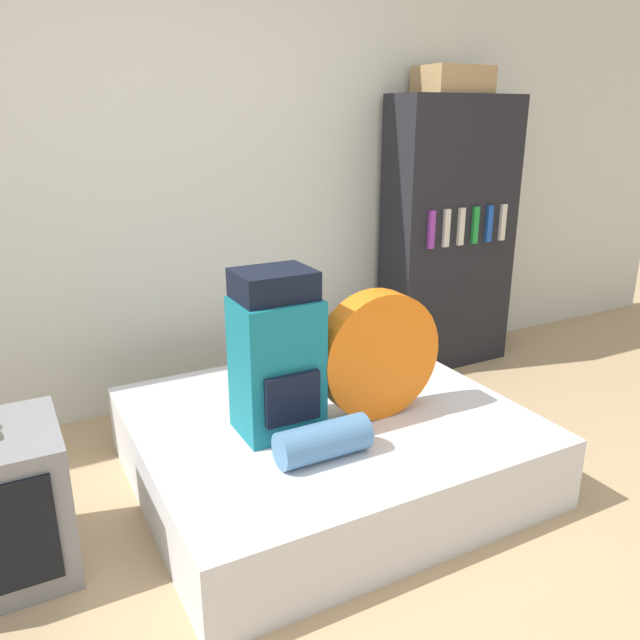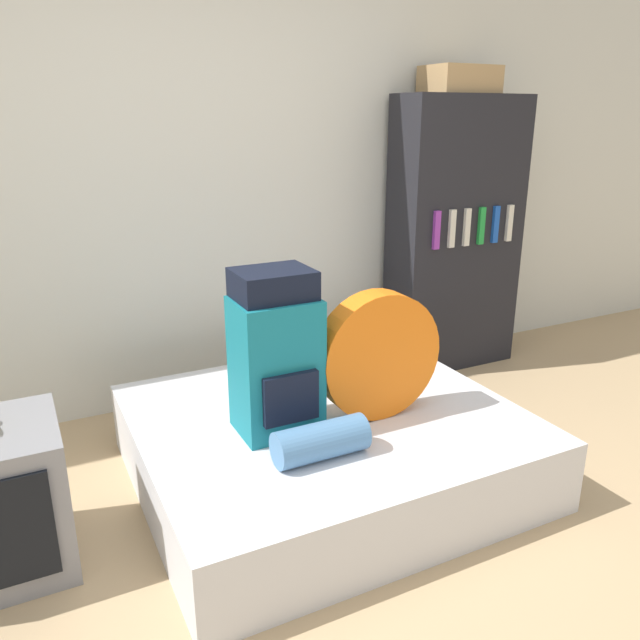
{
  "view_description": "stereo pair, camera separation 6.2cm",
  "coord_description": "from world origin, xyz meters",
  "px_view_note": "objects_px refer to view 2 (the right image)",
  "views": [
    {
      "loc": [
        -0.99,
        -1.48,
        1.63
      ],
      "look_at": [
        0.21,
        0.78,
        0.78
      ],
      "focal_mm": 35.0,
      "sensor_mm": 36.0,
      "label": 1
    },
    {
      "loc": [
        -0.94,
        -1.51,
        1.63
      ],
      "look_at": [
        0.21,
        0.78,
        0.78
      ],
      "focal_mm": 35.0,
      "sensor_mm": 36.0,
      "label": 2
    }
  ],
  "objects_px": {
    "tent_bag": "(378,355)",
    "cardboard_box": "(460,80)",
    "bookshelf": "(455,236)",
    "backpack": "(276,355)",
    "sleeping_roll": "(321,441)"
  },
  "relations": [
    {
      "from": "backpack",
      "to": "tent_bag",
      "type": "height_order",
      "value": "backpack"
    },
    {
      "from": "tent_bag",
      "to": "cardboard_box",
      "type": "distance_m",
      "value": 2.0
    },
    {
      "from": "backpack",
      "to": "tent_bag",
      "type": "xyz_separation_m",
      "value": [
        0.45,
        -0.08,
        -0.05
      ]
    },
    {
      "from": "backpack",
      "to": "bookshelf",
      "type": "height_order",
      "value": "bookshelf"
    },
    {
      "from": "backpack",
      "to": "cardboard_box",
      "type": "relative_size",
      "value": 1.66
    },
    {
      "from": "backpack",
      "to": "sleeping_roll",
      "type": "xyz_separation_m",
      "value": [
        0.06,
        -0.3,
        -0.27
      ]
    },
    {
      "from": "backpack",
      "to": "sleeping_roll",
      "type": "height_order",
      "value": "backpack"
    },
    {
      "from": "backpack",
      "to": "tent_bag",
      "type": "bearing_deg",
      "value": -9.55
    },
    {
      "from": "tent_bag",
      "to": "sleeping_roll",
      "type": "bearing_deg",
      "value": -150.05
    },
    {
      "from": "tent_bag",
      "to": "sleeping_roll",
      "type": "relative_size",
      "value": 1.52
    },
    {
      "from": "bookshelf",
      "to": "cardboard_box",
      "type": "bearing_deg",
      "value": 115.33
    },
    {
      "from": "backpack",
      "to": "cardboard_box",
      "type": "bearing_deg",
      "value": 30.73
    },
    {
      "from": "sleeping_roll",
      "to": "tent_bag",
      "type": "bearing_deg",
      "value": 29.95
    },
    {
      "from": "bookshelf",
      "to": "cardboard_box",
      "type": "relative_size",
      "value": 4.13
    },
    {
      "from": "tent_bag",
      "to": "sleeping_roll",
      "type": "distance_m",
      "value": 0.5
    }
  ]
}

